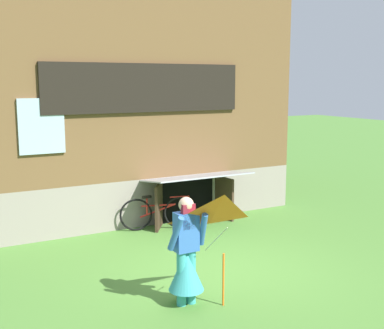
{
  "coord_description": "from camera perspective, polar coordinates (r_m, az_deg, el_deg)",
  "views": [
    {
      "loc": [
        -4.48,
        -7.19,
        3.24
      ],
      "look_at": [
        -0.07,
        0.79,
        1.73
      ],
      "focal_mm": 47.34,
      "sensor_mm": 36.0,
      "label": 1
    }
  ],
  "objects": [
    {
      "name": "kite",
      "position": [
        6.96,
        3.66,
        -6.8
      ],
      "size": [
        1.02,
        1.03,
        1.61
      ],
      "color": "orange",
      "rests_on": "ground_plane"
    },
    {
      "name": "bicycle_red",
      "position": [
        11.21,
        -3.87,
        -5.45
      ],
      "size": [
        1.64,
        0.5,
        0.77
      ],
      "rotation": [
        0.0,
        0.0,
        -0.27
      ],
      "color": "black",
      "rests_on": "ground_plane"
    },
    {
      "name": "person",
      "position": [
        7.46,
        -0.64,
        -10.7
      ],
      "size": [
        0.61,
        0.52,
        1.61
      ],
      "rotation": [
        0.0,
        0.0,
        -0.27
      ],
      "color": "teal",
      "rests_on": "ground_plane"
    },
    {
      "name": "ground_plane",
      "position": [
        9.07,
        2.85,
        -11.57
      ],
      "size": [
        60.0,
        60.0,
        0.0
      ],
      "primitive_type": "plane",
      "color": "#4C7F33"
    },
    {
      "name": "log_house",
      "position": [
        13.45,
        -9.53,
        6.85
      ],
      "size": [
        7.94,
        6.09,
        5.35
      ],
      "color": "gray",
      "rests_on": "ground_plane"
    }
  ]
}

